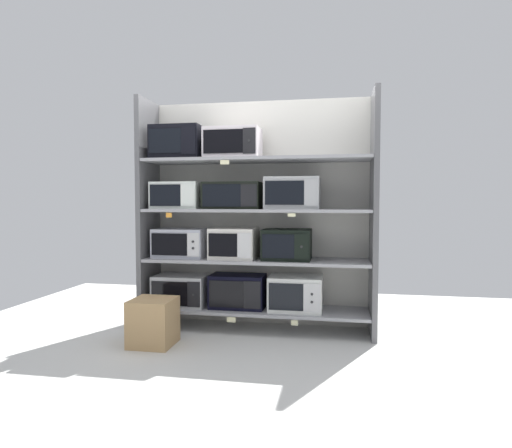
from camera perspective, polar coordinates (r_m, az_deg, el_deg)
The scene contains 26 objects.
ground at distance 3.69m, azimuth -2.92°, elevation -17.85°, with size 6.23×6.00×0.02m, color silver.
back_panel at distance 4.70m, azimuth 0.61°, elevation 1.42°, with size 2.43×0.04×2.35m, color beige.
upright_left at distance 4.77m, azimuth -13.69°, elevation 1.35°, with size 0.05×0.52×2.35m, color #5B5B5E.
upright_right at distance 4.37m, azimuth 14.96°, elevation 1.20°, with size 0.05×0.52×2.35m, color #5B5B5E.
shelf_0 at distance 4.56m, azimuth 0.00°, elevation -10.97°, with size 2.23×0.52×0.03m, color #99999E.
microwave_0 at distance 4.72m, azimuth -9.56°, elevation -8.38°, with size 0.54×0.40×0.32m.
microwave_1 at distance 4.55m, azimuth -2.37°, elevation -8.63°, with size 0.55×0.33×0.34m.
microwave_2 at distance 4.46m, azimuth 5.14°, elevation -8.85°, with size 0.52×0.41×0.34m.
price_tag_0 at distance 4.52m, azimuth -10.40°, elevation -11.60°, with size 0.08×0.00×0.03m, color white.
price_tag_1 at distance 4.36m, azimuth -3.21°, elevation -12.22°, with size 0.09×0.00×0.05m, color beige.
price_tag_2 at distance 4.27m, azimuth 4.99°, elevation -12.57°, with size 0.07×0.00×0.05m, color beige.
shelf_1 at distance 4.47m, azimuth 0.00°, elevation -4.70°, with size 2.23×0.52×0.03m, color #99999E.
microwave_3 at distance 4.65m, azimuth -9.67°, elevation -2.41°, with size 0.53×0.37×0.30m.
microwave_4 at distance 4.49m, azimuth -2.85°, elevation -2.49°, with size 0.45×0.41×0.31m.
microwave_5 at distance 4.40m, azimuth 4.01°, elevation -2.64°, with size 0.47×0.39×0.30m.
shelf_2 at distance 4.43m, azimuth 0.00°, elevation 1.76°, with size 2.23×0.52×0.03m, color #99999E.
microwave_6 at distance 4.64m, azimuth -9.95°, elevation 3.64°, with size 0.49×0.41×0.27m.
microwave_7 at distance 4.47m, azimuth -2.94°, elevation 3.67°, with size 0.57×0.39×0.27m.
microwave_8 at distance 4.37m, azimuth 4.76°, elevation 3.98°, with size 0.53×0.41×0.31m.
price_tag_3 at distance 4.40m, azimuth -11.16°, elevation 1.13°, with size 0.06×0.00×0.05m, color orange.
price_tag_4 at distance 4.11m, azimuth 4.61°, elevation 1.16°, with size 0.07×0.00×0.03m, color beige.
shelf_3 at distance 4.45m, azimuth 0.00°, elevation 8.25°, with size 2.23×0.52×0.03m, color #99999E.
microwave_9 at distance 4.67m, azimuth -9.90°, elevation 10.20°, with size 0.51×0.43×0.34m.
microwave_10 at distance 4.51m, azimuth -3.01°, elevation 10.32°, with size 0.55×0.37×0.31m.
price_tag_5 at distance 4.24m, azimuth -4.05°, elevation 7.95°, with size 0.09×0.00×0.04m, color beige.
shipping_carton at distance 4.20m, azimuth -13.11°, elevation -12.19°, with size 0.38×0.38×0.42m, color tan.
Camera 1 is at (0.79, -4.36, 1.30)m, focal length 31.04 mm.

